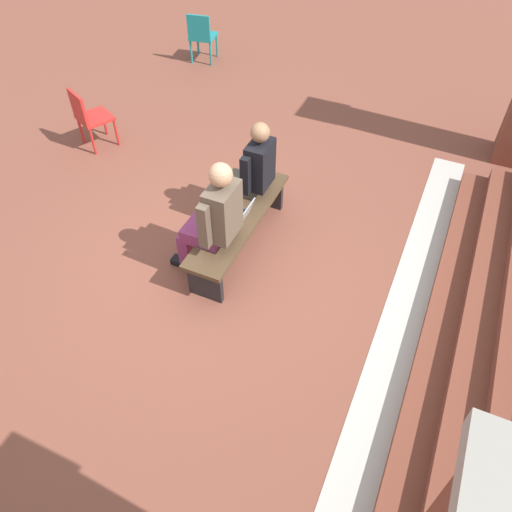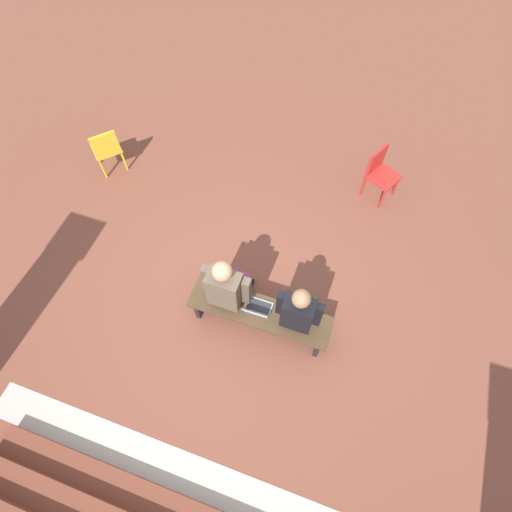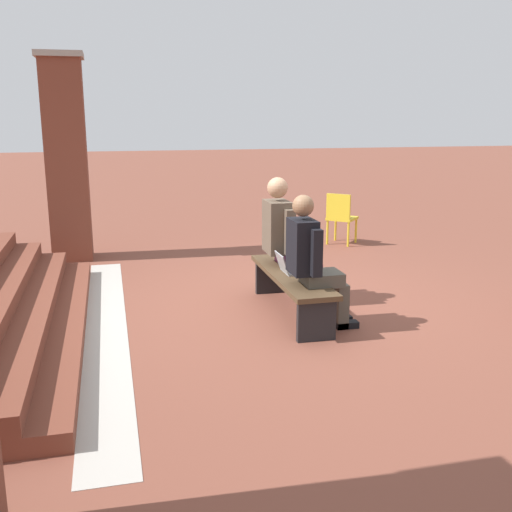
{
  "view_description": "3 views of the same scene",
  "coord_description": "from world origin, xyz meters",
  "views": [
    {
      "loc": [
        3.29,
        1.91,
        4.01
      ],
      "look_at": [
        0.25,
        0.55,
        0.55
      ],
      "focal_mm": 35.0,
      "sensor_mm": 36.0,
      "label": 1
    },
    {
      "loc": [
        -0.88,
        1.91,
        5.04
      ],
      "look_at": [
        -0.12,
        -0.31,
        1.04
      ],
      "focal_mm": 28.0,
      "sensor_mm": 36.0,
      "label": 2
    },
    {
      "loc": [
        -6.12,
        1.91,
        2.07
      ],
      "look_at": [
        -0.71,
        0.58,
        0.76
      ],
      "focal_mm": 42.0,
      "sensor_mm": 36.0,
      "label": 3
    }
  ],
  "objects": [
    {
      "name": "person_student",
      "position": [
        -0.77,
        0.03,
        0.71
      ],
      "size": [
        0.54,
        0.68,
        1.34
      ],
      "color": "#4C473D",
      "rests_on": "ground"
    },
    {
      "name": "plastic_chair_foreground",
      "position": [
        -1.31,
        -2.64,
        0.48
      ],
      "size": [
        0.56,
        0.56,
        0.84
      ],
      "color": "red",
      "rests_on": "ground"
    },
    {
      "name": "plastic_chair_mid_courtyard",
      "position": [
        2.86,
        -1.72,
        0.48
      ],
      "size": [
        0.59,
        0.59,
        0.84
      ],
      "color": "gold",
      "rests_on": "ground"
    },
    {
      "name": "bench",
      "position": [
        -0.31,
        0.1,
        0.35
      ],
      "size": [
        1.8,
        0.44,
        0.45
      ],
      "color": "#4C3823",
      "rests_on": "ground"
    },
    {
      "name": "laptop",
      "position": [
        -0.28,
        0.11,
        0.5
      ],
      "size": [
        0.32,
        0.29,
        0.21
      ],
      "color": "#9EA0A5",
      "rests_on": "bench"
    },
    {
      "name": "ground_plane",
      "position": [
        0.0,
        0.0,
        0.0
      ],
      "size": [
        60.0,
        60.0,
        0.0
      ],
      "primitive_type": "plane",
      "color": "brown"
    },
    {
      "name": "person_adult",
      "position": [
        0.11,
        0.02,
        0.75
      ],
      "size": [
        0.58,
        0.74,
        1.41
      ],
      "color": "#7F2D5B",
      "rests_on": "ground"
    },
    {
      "name": "concrete_strip",
      "position": [
        -0.31,
        2.01,
        0.0
      ],
      "size": [
        5.35,
        0.4,
        0.01
      ],
      "primitive_type": "cube",
      "color": "#B7B2A8",
      "rests_on": "ground"
    }
  ]
}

